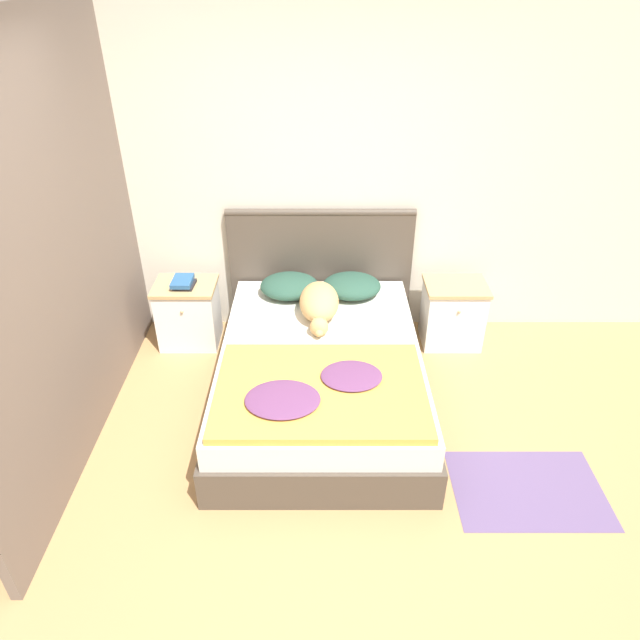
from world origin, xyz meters
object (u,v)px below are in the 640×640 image
at_px(pillow_right, 351,286).
at_px(dog, 319,303).
at_px(book_stack, 183,282).
at_px(bed, 320,375).
at_px(nightstand_right, 452,313).
at_px(nightstand_left, 188,313).
at_px(pillow_left, 289,286).

bearing_deg(pillow_right, dog, -128.35).
distance_m(dog, book_stack, 1.12).
distance_m(bed, nightstand_right, 1.32).
xyz_separation_m(nightstand_left, dog, (1.07, -0.34, 0.30)).
bearing_deg(bed, book_stack, 145.65).
bearing_deg(pillow_right, nightstand_right, 1.35).
height_order(pillow_right, dog, dog).
distance_m(nightstand_right, pillow_left, 1.35).
relative_size(pillow_left, dog, 0.68).
distance_m(nightstand_right, dog, 1.18).
distance_m(nightstand_left, book_stack, 0.30).
xyz_separation_m(dog, book_stack, (-1.07, 0.32, 0.00)).
height_order(bed, dog, dog).
relative_size(pillow_left, pillow_right, 1.00).
bearing_deg(pillow_right, pillow_left, 180.00).
relative_size(pillow_left, book_stack, 2.13).
xyz_separation_m(nightstand_left, nightstand_right, (2.16, 0.00, 0.00)).
bearing_deg(nightstand_left, pillow_left, -1.35).
height_order(nightstand_right, pillow_right, pillow_right).
bearing_deg(bed, pillow_left, 108.33).
height_order(pillow_right, book_stack, pillow_right).
relative_size(dog, book_stack, 3.13).
distance_m(bed, pillow_left, 0.84).
bearing_deg(nightstand_right, book_stack, -179.42).
height_order(pillow_left, book_stack, pillow_left).
relative_size(nightstand_left, nightstand_right, 1.00).
bearing_deg(pillow_left, book_stack, -179.84).
relative_size(nightstand_left, pillow_left, 1.17).
distance_m(nightstand_right, book_stack, 2.18).
bearing_deg(nightstand_left, pillow_right, -0.85).
xyz_separation_m(nightstand_right, book_stack, (-2.16, -0.02, 0.30)).
bearing_deg(book_stack, dog, -16.60).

